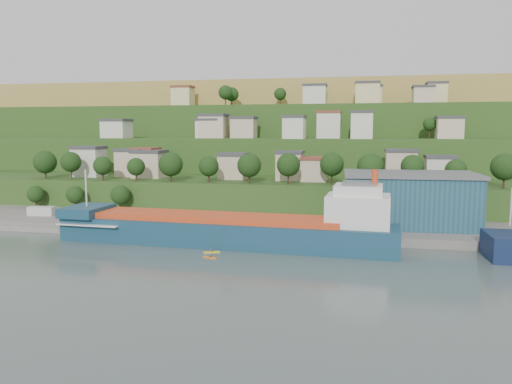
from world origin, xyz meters
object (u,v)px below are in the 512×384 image
(cargo_ship_near, at_px, (235,231))
(caravan, at_px, (42,212))
(kayak_orange, at_px, (210,257))
(warehouse, at_px, (409,199))

(cargo_ship_near, height_order, caravan, cargo_ship_near)
(cargo_ship_near, distance_m, kayak_orange, 12.49)
(warehouse, relative_size, kayak_orange, 10.33)
(caravan, relative_size, kayak_orange, 2.23)
(warehouse, xyz_separation_m, kayak_orange, (-39.93, -32.77, -8.21))
(cargo_ship_near, distance_m, warehouse, 43.68)
(warehouse, distance_m, kayak_orange, 52.31)
(kayak_orange, bearing_deg, caravan, 169.45)
(caravan, bearing_deg, kayak_orange, -33.14)
(cargo_ship_near, distance_m, caravan, 59.48)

